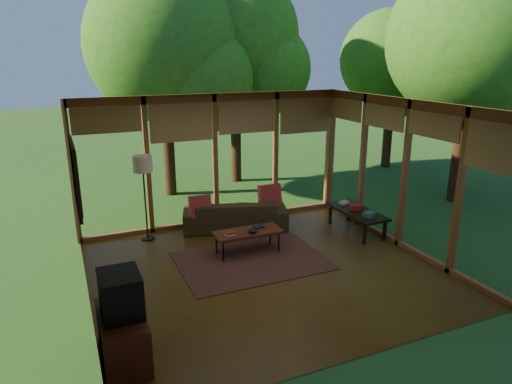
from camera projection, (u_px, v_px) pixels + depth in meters
name	position (u px, v px, depth m)	size (l,w,h in m)	color
floor	(266.00, 271.00, 7.55)	(5.50, 5.50, 0.00)	#573C17
ceiling	(267.00, 106.00, 6.77)	(5.50, 5.50, 0.00)	white
wall_left	(80.00, 217.00, 6.11)	(0.04, 5.00, 2.70)	silver
wall_front	(362.00, 254.00, 4.96)	(5.50, 0.04, 2.70)	silver
window_wall_back	(215.00, 160.00, 9.35)	(5.50, 0.12, 2.70)	brown
window_wall_right	(405.00, 175.00, 8.20)	(0.12, 5.00, 2.70)	brown
exterior_lawn	(367.00, 147.00, 17.62)	(40.00, 40.00, 0.00)	#295720
tree_nw	(163.00, 46.00, 10.73)	(3.63, 3.63, 5.46)	#352013
tree_ne	(234.00, 36.00, 11.92)	(3.41, 3.41, 5.61)	#352013
tree_se	(469.00, 39.00, 10.08)	(3.65, 3.65, 5.60)	#352013
tree_far	(389.00, 60.00, 13.60)	(2.90, 2.90, 4.75)	#352013
rug	(252.00, 261.00, 7.90)	(2.50, 1.77, 0.01)	brown
sofa	(235.00, 214.00, 9.30)	(2.09, 0.82, 0.61)	#352E1A
pillow_left	(200.00, 206.00, 8.89)	(0.42, 0.14, 0.42)	maroon
pillow_right	(270.00, 196.00, 9.46)	(0.47, 0.16, 0.47)	maroon
ct_book_lower	(230.00, 234.00, 7.92)	(0.19, 0.14, 0.03)	#B7B1A6
ct_book_upper	(230.00, 233.00, 7.91)	(0.16, 0.12, 0.03)	maroon
ct_book_side	(259.00, 227.00, 8.26)	(0.18, 0.14, 0.03)	black
ct_bowl	(253.00, 231.00, 8.02)	(0.16, 0.16, 0.07)	black
media_cabinet	(123.00, 337.00, 5.28)	(0.50, 1.00, 0.60)	#552517
television	(121.00, 294.00, 5.12)	(0.45, 0.55, 0.50)	black
console_book_a	(369.00, 214.00, 8.73)	(0.24, 0.18, 0.09)	#345C52
console_book_b	(356.00, 207.00, 9.12)	(0.23, 0.17, 0.11)	maroon
console_book_c	(344.00, 203.00, 9.48)	(0.20, 0.15, 0.05)	#B7B1A6
floor_lamp	(143.00, 169.00, 8.44)	(0.36, 0.36, 1.65)	black
coffee_table	(248.00, 233.00, 8.11)	(1.20, 0.50, 0.43)	#552517
side_console	(357.00, 212.00, 9.10)	(0.60, 1.40, 0.46)	black
wall_painting	(76.00, 177.00, 7.29)	(0.06, 1.35, 1.15)	black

